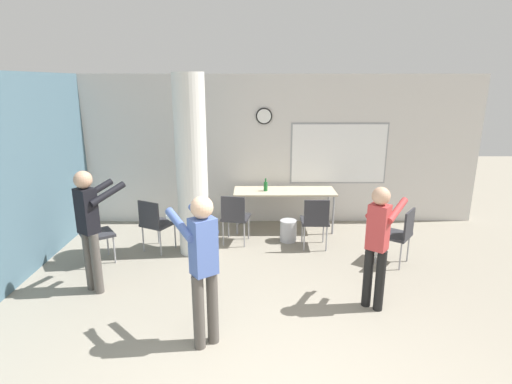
# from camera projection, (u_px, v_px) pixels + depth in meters

# --- Properties ---
(wall_left_accent) EXTENTS (0.12, 7.00, 2.80)m
(wall_left_accent) POSITION_uv_depth(u_px,v_px,m) (1.00, 184.00, 5.09)
(wall_left_accent) COLOR slate
(wall_left_accent) RESTS_ON ground_plane
(wall_back) EXTENTS (8.00, 0.15, 2.80)m
(wall_back) POSITION_uv_depth(u_px,v_px,m) (269.00, 150.00, 7.57)
(wall_back) COLOR silver
(wall_back) RESTS_ON ground_plane
(support_pillar) EXTENTS (0.48, 0.48, 2.80)m
(support_pillar) POSITION_uv_depth(u_px,v_px,m) (192.00, 167.00, 6.12)
(support_pillar) COLOR silver
(support_pillar) RESTS_ON ground_plane
(folding_table) EXTENTS (1.84, 0.63, 0.75)m
(folding_table) POSITION_uv_depth(u_px,v_px,m) (284.00, 193.00, 7.28)
(folding_table) COLOR beige
(folding_table) RESTS_ON ground_plane
(bottle_on_table) EXTENTS (0.07, 0.07, 0.23)m
(bottle_on_table) POSITION_uv_depth(u_px,v_px,m) (266.00, 186.00, 7.22)
(bottle_on_table) COLOR #1E6B2D
(bottle_on_table) RESTS_ON folding_table
(waste_bin) EXTENTS (0.28, 0.28, 0.37)m
(waste_bin) POSITION_uv_depth(u_px,v_px,m) (288.00, 231.00, 6.86)
(waste_bin) COLOR #B2B2B7
(waste_bin) RESTS_ON ground_plane
(chair_mid_room) EXTENTS (0.62, 0.62, 0.87)m
(chair_mid_room) POSITION_uv_depth(u_px,v_px,m) (399.00, 232.00, 5.91)
(chair_mid_room) COLOR #2D2D33
(chair_mid_room) RESTS_ON ground_plane
(chair_near_pillar) EXTENTS (0.59, 0.59, 0.87)m
(chair_near_pillar) POSITION_uv_depth(u_px,v_px,m) (155.00, 221.00, 6.36)
(chair_near_pillar) COLOR #2D2D33
(chair_near_pillar) RESTS_ON ground_plane
(chair_table_left) EXTENTS (0.51, 0.51, 0.87)m
(chair_table_left) POSITION_uv_depth(u_px,v_px,m) (235.00, 215.00, 6.65)
(chair_table_left) COLOR #2D2D33
(chair_table_left) RESTS_ON ground_plane
(chair_table_right) EXTENTS (0.45, 0.45, 0.87)m
(chair_table_right) POSITION_uv_depth(u_px,v_px,m) (315.00, 219.00, 6.47)
(chair_table_right) COLOR #2D2D33
(chair_table_right) RESTS_ON ground_plane
(chair_by_left_wall) EXTENTS (0.61, 0.61, 0.87)m
(chair_by_left_wall) POSITION_uv_depth(u_px,v_px,m) (92.00, 231.00, 5.94)
(chair_by_left_wall) COLOR #2D2D33
(chair_by_left_wall) RESTS_ON ground_plane
(person_playing_front) EXTENTS (0.59, 0.65, 1.62)m
(person_playing_front) POSITION_uv_depth(u_px,v_px,m) (203.00, 260.00, 3.96)
(person_playing_front) COLOR #514C47
(person_playing_front) RESTS_ON ground_plane
(person_watching_back) EXTENTS (0.58, 0.64, 1.62)m
(person_watching_back) POSITION_uv_depth(u_px,v_px,m) (90.00, 222.00, 5.04)
(person_watching_back) COLOR #514C47
(person_watching_back) RESTS_ON ground_plane
(person_playing_side) EXTENTS (0.56, 0.62, 1.52)m
(person_playing_side) POSITION_uv_depth(u_px,v_px,m) (378.00, 238.00, 4.66)
(person_playing_side) COLOR black
(person_playing_side) RESTS_ON ground_plane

